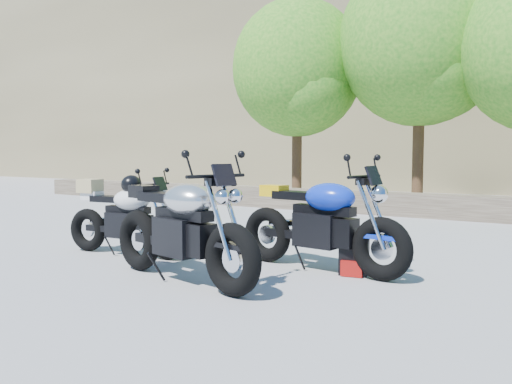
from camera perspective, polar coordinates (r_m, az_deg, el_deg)
ground at (r=7.01m, az=-5.92°, el=-6.54°), size 90.00×90.00×0.00m
stone_wall at (r=11.72m, az=11.39°, el=-1.12°), size 22.00×0.55×0.50m
tree_decid_left at (r=14.38m, az=5.00°, el=13.41°), size 3.67×3.67×5.62m
tree_decid_mid at (r=13.61m, az=18.65°, el=15.50°), size 4.08×4.08×6.24m
silver_bike at (r=5.15m, az=-8.50°, el=-4.25°), size 2.22×0.75×1.12m
white_bike at (r=6.72m, az=-14.77°, el=-2.66°), size 1.90×0.60×1.05m
blue_bike at (r=5.66m, az=7.43°, el=-3.62°), size 2.18×0.69×1.10m
backpack at (r=5.57m, az=11.13°, el=-7.33°), size 0.33×0.30×0.40m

